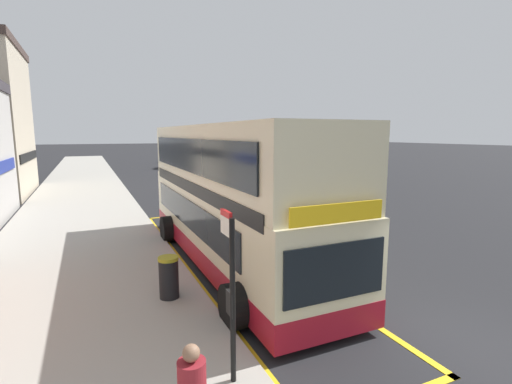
{
  "coord_description": "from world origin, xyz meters",
  "views": [
    {
      "loc": [
        -6.54,
        -4.01,
        4.15
      ],
      "look_at": [
        -1.9,
        6.25,
        2.38
      ],
      "focal_mm": 26.23,
      "sensor_mm": 36.0,
      "label": 1
    }
  ],
  "objects_px": {
    "bus_stop_sign": "(231,284)",
    "parked_car_white_across": "(171,162)",
    "parked_car_silver_distant": "(246,185)",
    "double_decker_bus": "(230,199)",
    "parked_car_grey_kerbside": "(173,157)",
    "litter_bin": "(169,277)"
  },
  "relations": [
    {
      "from": "bus_stop_sign",
      "to": "litter_bin",
      "type": "distance_m",
      "value": 3.72
    },
    {
      "from": "bus_stop_sign",
      "to": "parked_car_grey_kerbside",
      "type": "relative_size",
      "value": 0.67
    },
    {
      "from": "parked_car_silver_distant",
      "to": "bus_stop_sign",
      "type": "bearing_deg",
      "value": -115.9
    },
    {
      "from": "parked_car_grey_kerbside",
      "to": "litter_bin",
      "type": "height_order",
      "value": "parked_car_grey_kerbside"
    },
    {
      "from": "double_decker_bus",
      "to": "parked_car_silver_distant",
      "type": "relative_size",
      "value": 2.7
    },
    {
      "from": "double_decker_bus",
      "to": "parked_car_grey_kerbside",
      "type": "distance_m",
      "value": 43.51
    },
    {
      "from": "parked_car_grey_kerbside",
      "to": "litter_bin",
      "type": "distance_m",
      "value": 46.15
    },
    {
      "from": "parked_car_grey_kerbside",
      "to": "parked_car_white_across",
      "type": "bearing_deg",
      "value": 76.72
    },
    {
      "from": "parked_car_white_across",
      "to": "litter_bin",
      "type": "relative_size",
      "value": 4.05
    },
    {
      "from": "parked_car_white_across",
      "to": "double_decker_bus",
      "type": "bearing_deg",
      "value": -98.69
    },
    {
      "from": "parked_car_silver_distant",
      "to": "litter_bin",
      "type": "relative_size",
      "value": 4.05
    },
    {
      "from": "parked_car_grey_kerbside",
      "to": "litter_bin",
      "type": "bearing_deg",
      "value": 77.82
    },
    {
      "from": "bus_stop_sign",
      "to": "parked_car_white_across",
      "type": "height_order",
      "value": "bus_stop_sign"
    },
    {
      "from": "parked_car_white_across",
      "to": "parked_car_silver_distant",
      "type": "xyz_separation_m",
      "value": [
        0.27,
        -22.47,
        0.0
      ]
    },
    {
      "from": "bus_stop_sign",
      "to": "litter_bin",
      "type": "relative_size",
      "value": 2.7
    },
    {
      "from": "double_decker_bus",
      "to": "bus_stop_sign",
      "type": "xyz_separation_m",
      "value": [
        -2.12,
        -5.78,
        -0.29
      ]
    },
    {
      "from": "bus_stop_sign",
      "to": "litter_bin",
      "type": "xyz_separation_m",
      "value": [
        -0.31,
        3.53,
        -1.11
      ]
    },
    {
      "from": "double_decker_bus",
      "to": "parked_car_grey_kerbside",
      "type": "xyz_separation_m",
      "value": [
        7.21,
        42.89,
        -1.27
      ]
    },
    {
      "from": "parked_car_silver_distant",
      "to": "litter_bin",
      "type": "height_order",
      "value": "parked_car_silver_distant"
    },
    {
      "from": "parked_car_grey_kerbside",
      "to": "double_decker_bus",
      "type": "bearing_deg",
      "value": 80.34
    },
    {
      "from": "litter_bin",
      "to": "parked_car_silver_distant",
      "type": "bearing_deg",
      "value": 60.26
    },
    {
      "from": "litter_bin",
      "to": "parked_car_grey_kerbside",
      "type": "bearing_deg",
      "value": 77.94
    }
  ]
}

